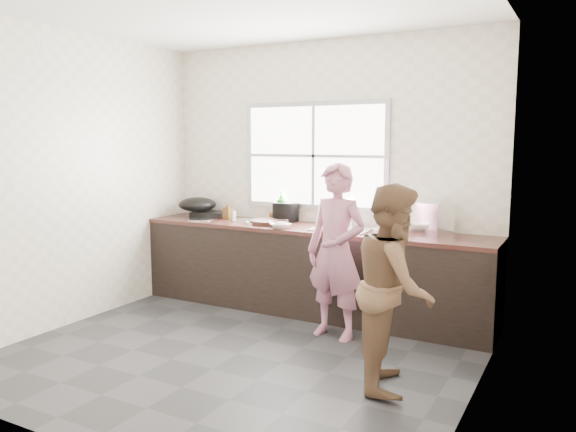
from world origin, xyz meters
The scene contains 30 objects.
floor centered at (0.00, 0.00, -0.01)m, with size 3.60×3.20×0.01m, color #2C2C2F.
ceiling centered at (0.00, 0.00, 2.71)m, with size 3.60×3.20×0.01m, color silver.
wall_back centered at (0.00, 1.60, 1.35)m, with size 3.60×0.01×2.70m, color beige.
wall_left centered at (-1.80, 0.00, 1.35)m, with size 0.01×3.20×2.70m, color beige.
wall_right centered at (1.80, 0.00, 1.35)m, with size 0.01×3.20×2.70m, color silver.
wall_front centered at (0.00, -1.60, 1.35)m, with size 3.60×0.01×2.70m, color silver.
cabinet centered at (0.00, 1.29, 0.41)m, with size 3.60×0.62×0.82m, color black.
countertop centered at (0.00, 1.29, 0.84)m, with size 3.60×0.64×0.04m, color #381C17.
sink centered at (0.35, 1.29, 0.86)m, with size 0.55×0.45×0.02m, color silver.
faucet centered at (0.35, 1.49, 1.01)m, with size 0.02×0.02×0.30m, color silver.
window_frame centered at (-0.10, 1.59, 1.55)m, with size 1.60×0.05×1.10m, color #9EA0A5.
window_glazing centered at (-0.10, 1.57, 1.55)m, with size 1.50×0.01×1.00m, color white.
woman centered at (0.52, 0.74, 0.71)m, with size 0.52×0.34×1.42m, color #B96F89.
person_side centered at (1.27, 0.04, 0.71)m, with size 0.69×0.54×1.42m, color brown.
cutting_board centered at (-0.47, 1.28, 0.88)m, with size 0.40×0.40×0.04m, color black.
cleaver centered at (-0.33, 1.22, 0.90)m, with size 0.19×0.10×0.01m, color silver.
bowl_mince centered at (-0.22, 1.08, 0.88)m, with size 0.19×0.19×0.05m, color white.
bowl_crabs centered at (0.84, 1.13, 0.89)m, with size 0.18×0.18×0.06m, color silver.
bowl_held centered at (0.25, 1.09, 0.89)m, with size 0.21×0.21×0.07m, color silver.
black_pot centered at (-0.40, 1.52, 0.96)m, with size 0.28×0.28×0.20m, color black.
plate_food centered at (-0.57, 1.22, 0.87)m, with size 0.24×0.24×0.02m, color white.
bottle_green centered at (-0.45, 1.52, 1.02)m, with size 0.12×0.12×0.32m, color green.
bottle_brown_tall centered at (-1.03, 1.36, 0.94)m, with size 0.08×0.08×0.17m, color #4F3213.
bottle_brown_short centered at (-0.52, 1.52, 0.94)m, with size 0.13×0.13×0.17m, color #4E2D13.
glass_jar centered at (-0.99, 1.41, 0.90)m, with size 0.06×0.06×0.09m, color #B8BDBF.
burner centered at (-1.34, 1.48, 0.89)m, with size 0.37×0.37×0.06m, color black.
wok centered at (-1.43, 1.35, 1.00)m, with size 0.42×0.42×0.16m, color black.
dish_rack centered at (1.13, 1.42, 1.01)m, with size 0.39×0.27×0.29m, color white.
pot_lid_left centered at (-1.25, 1.17, 0.87)m, with size 0.28×0.28×0.01m, color #B3B6BA.
pot_lid_right centered at (-0.83, 1.34, 0.87)m, with size 0.25×0.25×0.01m, color silver.
Camera 1 is at (2.42, -3.62, 1.70)m, focal length 35.00 mm.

